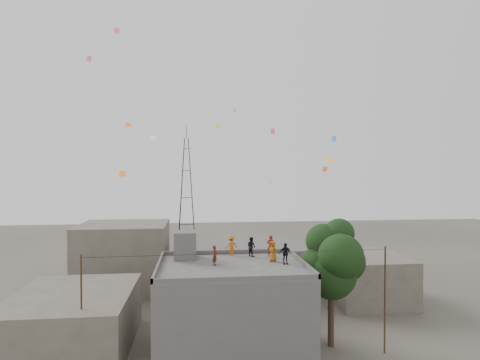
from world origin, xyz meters
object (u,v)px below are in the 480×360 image
Objects in this scene: stair_head_box at (185,245)px; tree at (333,261)px; transmission_tower at (187,192)px; person_dark_adult at (285,254)px; person_red_adult at (271,246)px.

stair_head_box is 0.22× the size of tree.
transmission_tower is 13.58× the size of person_dark_adult.
transmission_tower is 38.20m from person_red_adult.
tree is at bearing -10.74° from stair_head_box.
tree reaches higher than person_red_adult.
tree is at bearing 174.00° from person_red_adult.
stair_head_box reaches higher than person_dark_adult.
person_red_adult is 1.10× the size of person_dark_adult.
transmission_tower reaches higher than tree.
stair_head_box is 1.36× the size of person_dark_adult.
person_dark_adult is (7.74, -39.94, -2.23)m from transmission_tower.
person_dark_adult is (6.94, -2.54, -0.26)m from stair_head_box.
person_red_adult is at bearing -79.14° from transmission_tower.
tree is (10.57, -2.00, -1.00)m from stair_head_box.
person_dark_adult is at bearing 121.57° from person_red_adult.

